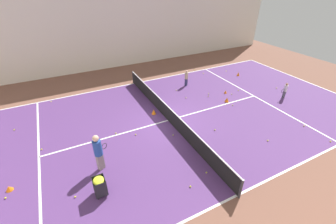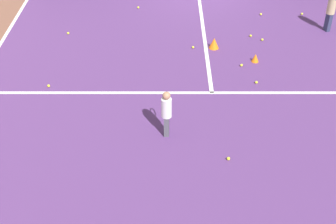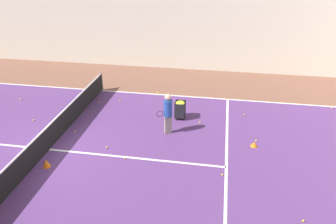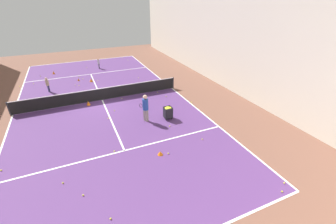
{
  "view_description": "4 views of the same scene",
  "coord_description": "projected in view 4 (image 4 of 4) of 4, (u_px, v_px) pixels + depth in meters",
  "views": [
    {
      "loc": [
        -9.7,
        4.95,
        7.27
      ],
      "look_at": [
        0.0,
        0.0,
        0.58
      ],
      "focal_mm": 24.0,
      "sensor_mm": 36.0,
      "label": 1
    },
    {
      "loc": [
        -1.06,
        -16.17,
        6.35
      ],
      "look_at": [
        -1.09,
        -8.37,
        0.6
      ],
      "focal_mm": 50.0,
      "sensor_mm": 36.0,
      "label": 2
    },
    {
      "loc": [
        9.7,
        6.32,
        7.07
      ],
      "look_at": [
        -2.04,
        4.31,
        0.98
      ],
      "focal_mm": 35.0,
      "sensor_mm": 36.0,
      "label": 3
    },
    {
      "loc": [
        1.72,
        16.17,
        7.18
      ],
      "look_at": [
        -3.41,
        4.64,
        0.49
      ],
      "focal_mm": 24.0,
      "sensor_mm": 36.0,
      "label": 4
    }
  ],
  "objects": [
    {
      "name": "tennis_ball_23",
      "position": [
        79.0,
        77.0,
        21.73
      ],
      "size": [
        0.07,
        0.07,
        0.07
      ],
      "primitive_type": "sphere",
      "color": "yellow",
      "rests_on": "ground"
    },
    {
      "name": "tennis_ball_16",
      "position": [
        122.0,
        99.0,
        17.18
      ],
      "size": [
        0.07,
        0.07,
        0.07
      ],
      "primitive_type": "sphere",
      "color": "yellow",
      "rests_on": "ground"
    },
    {
      "name": "training_cone_0",
      "position": [
        91.0,
        80.0,
        20.53
      ],
      "size": [
        0.28,
        0.28,
        0.31
      ],
      "primitive_type": "cone",
      "color": "orange",
      "rests_on": "ground"
    },
    {
      "name": "tennis_ball_17",
      "position": [
        98.0,
        80.0,
        20.81
      ],
      "size": [
        0.07,
        0.07,
        0.07
      ],
      "primitive_type": "sphere",
      "color": "yellow",
      "rests_on": "ground"
    },
    {
      "name": "tennis_ball_24",
      "position": [
        56.0,
        95.0,
        17.74
      ],
      "size": [
        0.07,
        0.07,
        0.07
      ],
      "primitive_type": "sphere",
      "color": "yellow",
      "rests_on": "ground"
    },
    {
      "name": "coach_at_net",
      "position": [
        145.0,
        106.0,
        13.8
      ],
      "size": [
        0.52,
        0.67,
        1.79
      ],
      "rotation": [
        0.0,
        0.0,
        -1.11
      ],
      "color": "gray",
      "rests_on": "ground"
    },
    {
      "name": "tennis_ball_11",
      "position": [
        128.0,
        60.0,
        27.11
      ],
      "size": [
        0.07,
        0.07,
        0.07
      ],
      "primitive_type": "sphere",
      "color": "yellow",
      "rests_on": "ground"
    },
    {
      "name": "tennis_net",
      "position": [
        101.0,
        94.0,
        16.8
      ],
      "size": [
        12.0,
        0.1,
        0.97
      ],
      "color": "#2D2D33",
      "rests_on": "ground"
    },
    {
      "name": "tennis_ball_32",
      "position": [
        114.0,
        151.0,
        11.47
      ],
      "size": [
        0.07,
        0.07,
        0.07
      ],
      "primitive_type": "sphere",
      "color": "yellow",
      "rests_on": "ground"
    },
    {
      "name": "line_centre_service",
      "position": [
        102.0,
        100.0,
        17.03
      ],
      "size": [
        0.1,
        13.55,
        0.0
      ],
      "primitive_type": "cube",
      "color": "white",
      "rests_on": "ground"
    },
    {
      "name": "ground_plane",
      "position": [
        102.0,
        100.0,
        17.03
      ],
      "size": [
        37.13,
        37.13,
        0.0
      ],
      "primitive_type": "plane",
      "color": "brown"
    },
    {
      "name": "tennis_ball_3",
      "position": [
        1.0,
        170.0,
        10.23
      ],
      "size": [
        0.07,
        0.07,
        0.07
      ],
      "primitive_type": "sphere",
      "color": "yellow",
      "rests_on": "ground"
    },
    {
      "name": "tennis_ball_10",
      "position": [
        110.0,
        219.0,
        8.03
      ],
      "size": [
        0.07,
        0.07,
        0.07
      ],
      "primitive_type": "sphere",
      "color": "yellow",
      "rests_on": "ground"
    },
    {
      "name": "tennis_ball_6",
      "position": [
        83.0,
        79.0,
        21.16
      ],
      "size": [
        0.07,
        0.07,
        0.07
      ],
      "primitive_type": "sphere",
      "color": "yellow",
      "rests_on": "ground"
    },
    {
      "name": "tennis_ball_36",
      "position": [
        192.0,
        102.0,
        16.68
      ],
      "size": [
        0.07,
        0.07,
        0.07
      ],
      "primitive_type": "sphere",
      "color": "yellow",
      "rests_on": "ground"
    },
    {
      "name": "tennis_ball_1",
      "position": [
        144.0,
        68.0,
        24.22
      ],
      "size": [
        0.07,
        0.07,
        0.07
      ],
      "primitive_type": "sphere",
      "color": "yellow",
      "rests_on": "ground"
    },
    {
      "name": "tennis_ball_9",
      "position": [
        75.0,
        85.0,
        19.71
      ],
      "size": [
        0.07,
        0.07,
        0.07
      ],
      "primitive_type": "sphere",
      "color": "yellow",
      "rests_on": "ground"
    },
    {
      "name": "tennis_ball_7",
      "position": [
        170.0,
        126.0,
        13.64
      ],
      "size": [
        0.07,
        0.07,
        0.07
      ],
      "primitive_type": "sphere",
      "color": "yellow",
      "rests_on": "ground"
    },
    {
      "name": "tennis_ball_34",
      "position": [
        34.0,
        84.0,
        20.03
      ],
      "size": [
        0.07,
        0.07,
        0.07
      ],
      "primitive_type": "sphere",
      "color": "yellow",
      "rests_on": "ground"
    },
    {
      "name": "tennis_ball_33",
      "position": [
        20.0,
        86.0,
        19.49
      ],
      "size": [
        0.07,
        0.07,
        0.07
      ],
      "primitive_type": "sphere",
      "color": "yellow",
      "rests_on": "ground"
    },
    {
      "name": "tennis_ball_4",
      "position": [
        130.0,
        70.0,
        23.71
      ],
      "size": [
        0.07,
        0.07,
        0.07
      ],
      "primitive_type": "sphere",
      "color": "yellow",
      "rests_on": "ground"
    },
    {
      "name": "tennis_ball_0",
      "position": [
        114.0,
        111.0,
        15.43
      ],
      "size": [
        0.07,
        0.07,
        0.07
      ],
      "primitive_type": "sphere",
      "color": "yellow",
      "rests_on": "ground"
    },
    {
      "name": "court_playing_area",
      "position": [
        102.0,
        100.0,
        17.03
      ],
      "size": [
        11.7,
        24.63,
        0.0
      ],
      "color": "#563370",
      "rests_on": "ground"
    },
    {
      "name": "line_service_far",
      "position": [
        124.0,
        151.0,
        11.56
      ],
      "size": [
        11.7,
        0.1,
        0.0
      ],
      "primitive_type": "cube",
      "color": "white",
      "rests_on": "ground"
    },
    {
      "name": "line_sideline_right",
      "position": [
        13.0,
        115.0,
        14.93
      ],
      "size": [
        0.1,
        24.63,
        0.0
      ],
      "primitive_type": "cube",
      "color": "white",
      "rests_on": "ground"
    },
    {
      "name": "tennis_ball_22",
      "position": [
        86.0,
        68.0,
        24.37
      ],
      "size": [
        0.07,
        0.07,
        0.07
      ],
      "primitive_type": "sphere",
      "color": "yellow",
      "rests_on": "ground"
    },
    {
      "name": "training_cone_2",
      "position": [
        78.0,
        79.0,
        20.78
      ],
      "size": [
        0.2,
        0.2,
        0.23
      ],
      "primitive_type": "cone",
      "color": "orange",
      "rests_on": "ground"
    },
    {
      "name": "tennis_ball_21",
      "position": [
        79.0,
        86.0,
        19.62
      ],
      "size": [
        0.07,
        0.07,
        0.07
      ],
      "primitive_type": "sphere",
      "color": "yellow",
      "rests_on": "ground"
    },
    {
      "name": "tennis_ball_20",
      "position": [
        30.0,
        66.0,
        24.77
      ],
      "size": [
        0.07,
        0.07,
        0.07
      ],
      "primitive_type": "sphere",
      "color": "yellow",
      "rests_on": "ground"
    },
    {
      "name": "training_cone_1",
      "position": [
        88.0,
        103.0,
        16.22
      ],
      "size": [
        0.28,
        0.28,
        0.31
      ],
      "primitive_type": "cone",
      "color": "orange",
      "rests_on": "ground"
    },
    {
      "name": "line_baseline_near",
      "position": [
        85.0,
        61.0,
        26.97
      ],
      "size": [
        11.7,
        0.1,
        0.0
      ],
      "primitive_type": "cube",
      "color": "white",
      "rests_on": "ground"
    },
    {
      "name": "tennis_ball_18",
      "position": [
        158.0,
        92.0,
        18.28
      ],
      "size": [
        0.07,
        0.07,
        0.07
      ],
      "primitive_type": "sphere",
      "color": "yellow",
      "rests_on": "ground"
    },
    {
      "name": "child_midcourt",
      "position": [
        47.0,
        84.0,
        18.14
      ],
      "size": [
        0.31,
        0.31,
        1.23
      ],
      "rotation": [
        0.0,
        0.0,
        1.87
      ],
      "color": "#2D3351",
      "rests_on": "ground"
    },
    {
      "name": "player_near_baseline",
      "position": [
        99.0,
        63.0,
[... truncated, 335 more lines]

